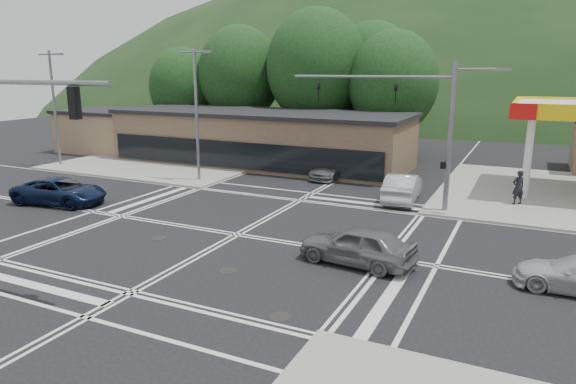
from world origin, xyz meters
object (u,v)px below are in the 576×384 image
at_px(car_queue_b, 382,160).
at_px(pedestrian, 518,187).
at_px(car_blue_west, 60,191).
at_px(car_grey_center, 357,245).
at_px(car_northbound, 333,169).
at_px(car_queue_a, 402,187).

height_order(car_queue_b, pedestrian, pedestrian).
relative_size(car_blue_west, car_grey_center, 1.15).
distance_m(car_blue_west, car_grey_center, 18.55).
distance_m(car_queue_b, pedestrian, 12.09).
bearing_deg(car_northbound, car_blue_west, -123.47).
bearing_deg(car_blue_west, car_queue_b, -47.78).
xyz_separation_m(car_northbound, pedestrian, (12.18, -2.87, 0.44)).
xyz_separation_m(car_blue_west, car_queue_a, (17.71, 9.19, 0.07)).
bearing_deg(car_northbound, car_queue_b, 67.86).
distance_m(car_grey_center, car_queue_a, 10.84).
xyz_separation_m(car_grey_center, car_queue_a, (-0.77, 10.81, 0.03)).
bearing_deg(car_grey_center, car_queue_b, -161.40).
bearing_deg(car_queue_a, car_northbound, -41.29).
xyz_separation_m(car_grey_center, car_queue_b, (-4.38, 19.42, 0.04)).
distance_m(car_grey_center, car_northbound, 16.63).
relative_size(car_queue_a, car_queue_b, 1.02).
xyz_separation_m(car_queue_a, car_queue_b, (-3.61, 8.61, 0.01)).
bearing_deg(pedestrian, car_northbound, -48.62).
distance_m(car_queue_a, pedestrian, 6.37).
height_order(car_grey_center, pedestrian, pedestrian).
height_order(car_grey_center, car_queue_b, car_queue_b).
height_order(car_queue_a, car_queue_b, car_queue_b).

